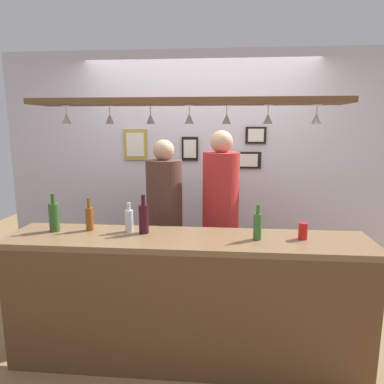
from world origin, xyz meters
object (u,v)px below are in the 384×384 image
at_px(bottle_beer_green_import, 258,226).
at_px(person_right_red_shirt, 221,206).
at_px(drink_can, 303,231).
at_px(bottle_soda_clear, 129,220).
at_px(picture_frame_lower_pair, 247,160).
at_px(picture_frame_caricature, 135,145).
at_px(picture_frame_upper_small, 256,135).
at_px(bottle_champagne_green, 54,216).
at_px(bottle_beer_amber_tall, 90,218).
at_px(person_left_brown_shirt, 165,210).
at_px(picture_frame_crest, 190,149).
at_px(bottle_wine_dark_red, 144,218).

bearing_deg(bottle_beer_green_import, person_right_red_shirt, 110.26).
bearing_deg(person_right_red_shirt, drink_can, -49.30).
relative_size(bottle_soda_clear, picture_frame_lower_pair, 0.77).
xyz_separation_m(person_right_red_shirt, picture_frame_caricature, (-0.96, 0.67, 0.53)).
bearing_deg(person_right_red_shirt, picture_frame_upper_small, 61.60).
height_order(bottle_champagne_green, picture_frame_caricature, picture_frame_caricature).
bearing_deg(person_right_red_shirt, bottle_beer_amber_tall, -148.21).
height_order(person_left_brown_shirt, picture_frame_lower_pair, person_left_brown_shirt).
height_order(person_right_red_shirt, bottle_beer_green_import, person_right_red_shirt).
relative_size(person_right_red_shirt, picture_frame_caricature, 5.19).
relative_size(person_left_brown_shirt, bottle_champagne_green, 5.60).
bearing_deg(picture_frame_crest, person_left_brown_shirt, -104.96).
bearing_deg(bottle_champagne_green, person_left_brown_shirt, 41.94).
bearing_deg(person_left_brown_shirt, picture_frame_caricature, 123.00).
xyz_separation_m(bottle_wine_dark_red, drink_can, (1.18, -0.04, -0.06)).
relative_size(bottle_wine_dark_red, drink_can, 2.46).
relative_size(picture_frame_crest, picture_frame_caricature, 0.76).
bearing_deg(picture_frame_crest, bottle_soda_clear, -104.90).
height_order(bottle_champagne_green, bottle_wine_dark_red, same).
bearing_deg(bottle_beer_green_import, drink_can, 6.79).
distance_m(bottle_soda_clear, picture_frame_caricature, 1.42).
xyz_separation_m(person_right_red_shirt, bottle_beer_green_import, (0.27, -0.74, 0.03)).
bearing_deg(bottle_soda_clear, bottle_beer_green_import, -6.19).
distance_m(person_left_brown_shirt, picture_frame_lower_pair, 1.13).
bearing_deg(bottle_champagne_green, person_right_red_shirt, 27.79).
height_order(person_left_brown_shirt, person_right_red_shirt, person_right_red_shirt).
distance_m(bottle_beer_amber_tall, bottle_beer_green_import, 1.30).
bearing_deg(bottle_champagne_green, picture_frame_upper_small, 39.24).
xyz_separation_m(bottle_beer_green_import, picture_frame_crest, (-0.63, 1.41, 0.45)).
relative_size(bottle_beer_green_import, bottle_wine_dark_red, 0.87).
distance_m(bottle_beer_green_import, picture_frame_crest, 1.61).
bearing_deg(bottle_beer_amber_tall, drink_can, -2.55).
bearing_deg(bottle_champagne_green, drink_can, -0.81).
distance_m(bottle_wine_dark_red, picture_frame_crest, 1.42).
relative_size(person_left_brown_shirt, bottle_beer_green_import, 6.46).
xyz_separation_m(bottle_soda_clear, picture_frame_lower_pair, (0.97, 1.30, 0.34)).
bearing_deg(person_right_red_shirt, bottle_champagne_green, -152.21).
bearing_deg(person_right_red_shirt, picture_frame_caricature, 145.33).
relative_size(bottle_beer_green_import, picture_frame_lower_pair, 0.87).
height_order(person_left_brown_shirt, picture_frame_crest, picture_frame_crest).
relative_size(person_left_brown_shirt, bottle_soda_clear, 7.30).
bearing_deg(bottle_beer_green_import, bottle_beer_amber_tall, 175.07).
distance_m(picture_frame_crest, picture_frame_caricature, 0.61).
bearing_deg(picture_frame_caricature, picture_frame_lower_pair, 0.00).
bearing_deg(bottle_beer_amber_tall, picture_frame_caricature, 87.58).
height_order(bottle_champagne_green, picture_frame_lower_pair, picture_frame_lower_pair).
bearing_deg(picture_frame_upper_small, bottle_beer_green_import, -93.50).
distance_m(bottle_beer_green_import, picture_frame_lower_pair, 1.45).
height_order(bottle_beer_green_import, bottle_wine_dark_red, bottle_wine_dark_red).
xyz_separation_m(bottle_champagne_green, picture_frame_caricature, (0.32, 1.34, 0.48)).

